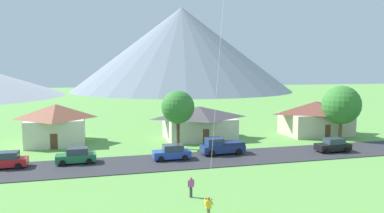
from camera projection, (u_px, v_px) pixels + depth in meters
The scene contains 13 objects.
road_strip at pixel (166, 162), 40.86m from camera, with size 160.00×7.52×0.08m, color #2D2D33.
mountain_central_ridge at pixel (182, 49), 172.59m from camera, with size 101.36×101.36×38.52m, color slate.
house_leftmost at pixel (316, 117), 57.70m from camera, with size 10.72×6.73×5.25m.
house_left_center at pixel (199, 122), 54.15m from camera, with size 10.50×7.33×4.82m.
house_right_center at pixel (56, 123), 50.85m from camera, with size 8.01×8.30×5.47m.
tree_near_left at pixel (341, 105), 53.70m from camera, with size 5.58×5.58×7.85m.
tree_left_of_center at pixel (178, 107), 47.27m from camera, with size 4.25×4.25×7.52m.
parked_car_blue_west_end at pixel (172, 152), 41.77m from camera, with size 4.22×2.11×1.68m.
parked_car_red_mid_west at pixel (6, 160), 38.16m from camera, with size 4.22×2.11×1.68m.
parked_car_green_mid_east at pixel (76, 156), 40.10m from camera, with size 4.26×2.19×1.68m.
parked_car_black_east_end at pixel (333, 145), 45.69m from camera, with size 4.23×2.13×1.68m.
pickup_truck_navy_west_side at pixel (221, 146), 44.35m from camera, with size 5.24×2.40×1.99m.
watcher_person at pixel (191, 187), 29.64m from camera, with size 0.56×0.24×1.68m.
Camera 1 is at (-7.57, -11.90, 10.30)m, focal length 34.63 mm.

